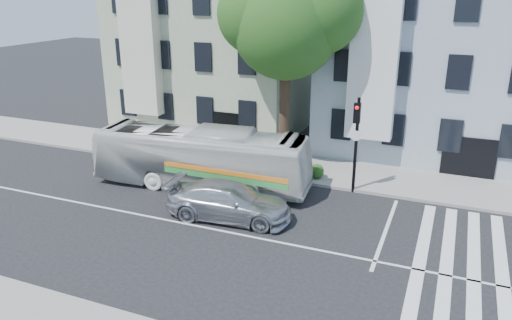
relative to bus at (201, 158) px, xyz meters
The scene contains 9 objects.
ground 4.94m from the bus, 56.07° to the right, with size 120.00×120.00×0.00m, color black.
sidewalk_far 5.06m from the bus, 57.30° to the left, with size 80.00×4.00×0.15m, color gray.
building_left 12.58m from the bus, 111.51° to the left, with size 12.00×10.00×11.00m, color #A0A78C.
building_right 15.23m from the bus, 49.05° to the left, with size 12.00×10.00×11.00m, color #A1B1C0.
street_tree 8.42m from the bus, 60.90° to the left, with size 7.30×5.90×11.10m.
bus is the anchor object (origin of this frame).
sedan 3.92m from the bus, 44.38° to the right, with size 5.34×2.17×1.55m, color #B6B8BD.
hedge 3.15m from the bus, 75.35° to the left, with size 8.50×0.84×0.70m, color #215A1D, non-canonical shape.
traffic_signal 7.47m from the bus, 16.15° to the left, with size 0.48×0.54×4.61m.
Camera 1 is at (8.53, -16.17, 9.42)m, focal length 35.00 mm.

